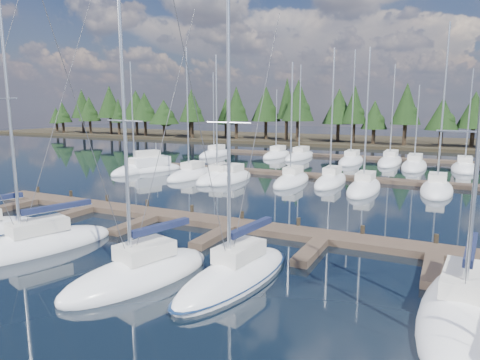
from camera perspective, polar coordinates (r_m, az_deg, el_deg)
The scene contains 11 objects.
ground at distance 39.11m, azimuth 7.33°, elevation -1.91°, with size 260.00×260.00×0.00m, color black.
far_shore at distance 97.36m, azimuth 18.91°, elevation 4.82°, with size 220.00×30.00×0.60m, color #2B2418.
main_dock at distance 27.72m, azimuth -1.23°, elevation -6.30°, with size 44.00×6.13×0.90m.
back_docks at distance 57.71m, azimuth 13.66°, elevation 1.88°, with size 50.00×21.80×0.40m.
front_sailboat_2 at distance 26.39m, azimuth -26.04°, elevation -7.96°, with size 5.40×9.77×15.05m.
front_sailboat_3 at distance 20.62m, azimuth -13.27°, elevation -12.13°, with size 4.91×8.31×13.24m.
front_sailboat_4 at distance 19.91m, azimuth -0.70°, elevation -12.66°, with size 3.65×8.67×13.12m.
front_sailboat_5 at distance 18.88m, azimuth 27.65°, elevation -15.20°, with size 3.87×10.25×12.79m.
back_sailboat_rows at distance 53.29m, azimuth 13.45°, elevation 1.32°, with size 48.05×33.14×16.22m.
motor_yacht_left at distance 53.82m, azimuth -11.87°, elevation 1.68°, with size 6.06×8.77×4.18m.
tree_line at distance 87.70m, azimuth 16.76°, elevation 9.12°, with size 185.97×12.23×13.52m.
Camera 1 is at (12.27, -6.28, 7.90)m, focal length 32.00 mm.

